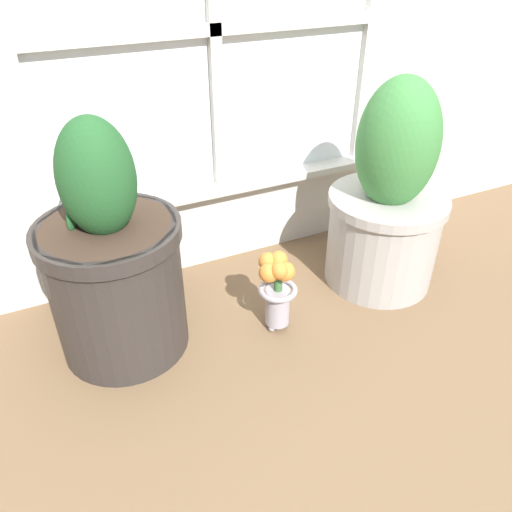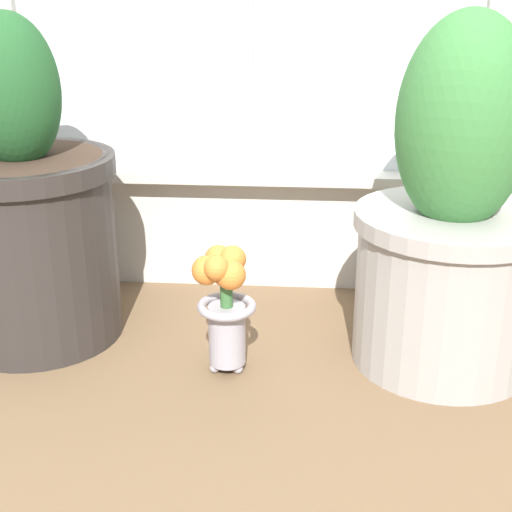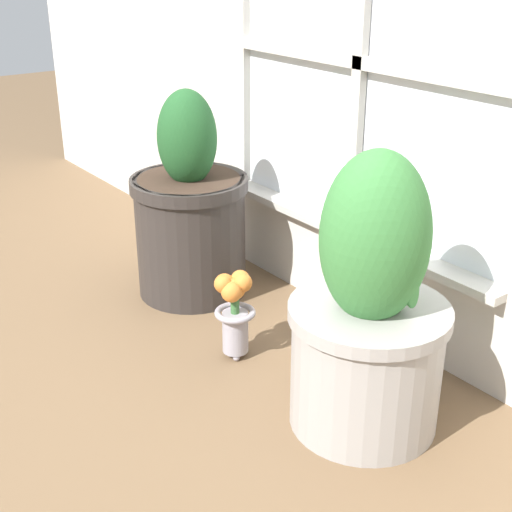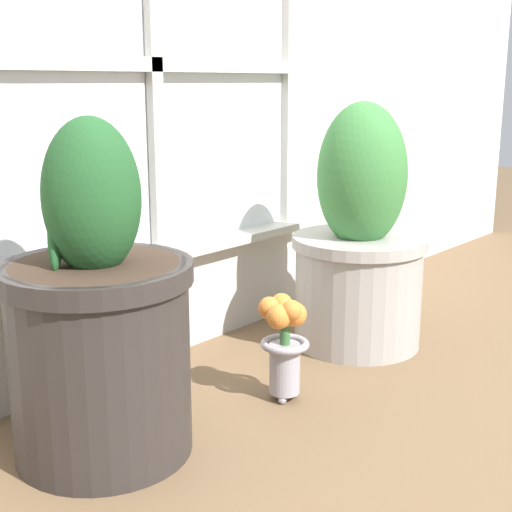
# 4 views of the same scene
# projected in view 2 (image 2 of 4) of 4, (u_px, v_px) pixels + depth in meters

# --- Properties ---
(ground_plane) EXTENTS (10.00, 10.00, 0.00)m
(ground_plane) POSITION_uv_depth(u_px,v_px,m) (221.00, 397.00, 1.34)
(ground_plane) COLOR brown
(potted_plant_left) EXTENTS (0.38, 0.38, 0.68)m
(potted_plant_left) POSITION_uv_depth(u_px,v_px,m) (27.00, 217.00, 1.48)
(potted_plant_left) COLOR #2D2826
(potted_plant_left) RESTS_ON ground_plane
(potted_plant_right) EXTENTS (0.38, 0.38, 0.69)m
(potted_plant_right) POSITION_uv_depth(u_px,v_px,m) (453.00, 228.00, 1.37)
(potted_plant_right) COLOR #9E9993
(potted_plant_right) RESTS_ON ground_plane
(flower_vase) EXTENTS (0.12, 0.12, 0.26)m
(flower_vase) POSITION_uv_depth(u_px,v_px,m) (224.00, 297.00, 1.37)
(flower_vase) COLOR #99939E
(flower_vase) RESTS_ON ground_plane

